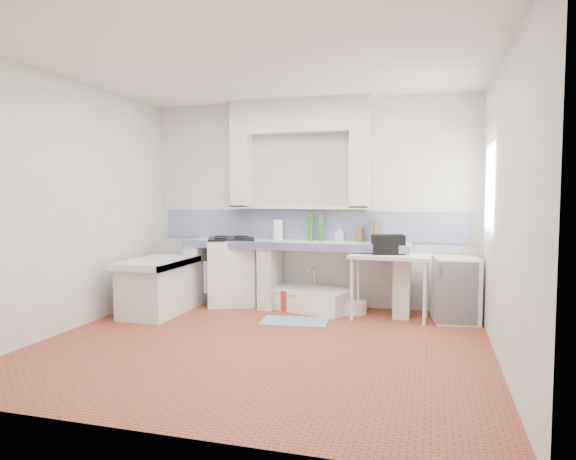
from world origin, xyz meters
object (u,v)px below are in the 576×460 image
(stove, at_px, (231,272))
(side_table, at_px, (390,287))
(fridge, at_px, (456,290))
(sink, at_px, (311,300))

(stove, distance_m, side_table, 2.19)
(side_table, height_order, fridge, fridge)
(side_table, bearing_deg, fridge, 8.84)
(stove, height_order, side_table, stove)
(stove, bearing_deg, sink, -23.88)
(stove, height_order, sink, stove)
(stove, relative_size, sink, 0.83)
(fridge, bearing_deg, stove, 168.47)
(side_table, distance_m, fridge, 0.78)
(fridge, bearing_deg, sink, 167.27)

